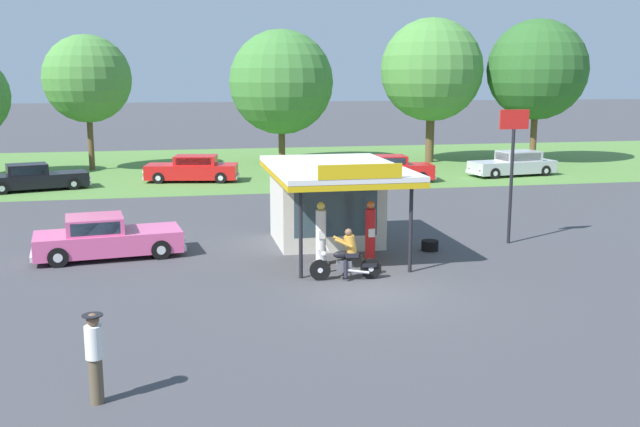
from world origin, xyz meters
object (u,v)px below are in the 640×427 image
object	(u,v)px
motorcycle_with_rider	(347,259)
roadside_pole_sign	(513,153)
parked_car_back_row_far_left	(514,164)
featured_classic_sedan	(106,238)
parked_car_back_row_centre_right	(391,170)
parked_car_back_row_left	(35,178)
spare_tire_stack	(430,245)
bystander_chatting_near_pumps	(95,355)
gas_pump_nearside	(321,236)
parked_car_back_row_far_right	(193,169)
gas_pump_offside	(370,234)

from	to	relation	value
motorcycle_with_rider	roadside_pole_sign	size ratio (longest dim) A/B	0.45
parked_car_back_row_far_left	roadside_pole_sign	distance (m)	19.21
featured_classic_sedan	motorcycle_with_rider	bearing A→B (deg)	-30.33
parked_car_back_row_centre_right	parked_car_back_row_left	distance (m)	19.79
parked_car_back_row_far_left	roadside_pole_sign	world-z (taller)	roadside_pole_sign
featured_classic_sedan	spare_tire_stack	xyz separation A→B (m)	(11.14, -1.28, -0.47)
featured_classic_sedan	bystander_chatting_near_pumps	world-z (taller)	bystander_chatting_near_pumps
gas_pump_nearside	bystander_chatting_near_pumps	bearing A→B (deg)	-123.95
parked_car_back_row_far_left	bystander_chatting_near_pumps	xyz separation A→B (m)	(-22.09, -27.91, 0.26)
parked_car_back_row_far_right	parked_car_back_row_far_left	bearing A→B (deg)	-4.03
parked_car_back_row_far_right	parked_car_back_row_left	xyz separation A→B (m)	(-8.43, -1.70, -0.06)
featured_classic_sedan	spare_tire_stack	world-z (taller)	featured_classic_sedan
gas_pump_offside	parked_car_back_row_left	size ratio (longest dim) A/B	0.36
motorcycle_with_rider	parked_car_back_row_left	xyz separation A→B (m)	(-12.43, 20.27, -0.00)
parked_car_back_row_centre_right	motorcycle_with_rider	bearing A→B (deg)	-110.55
spare_tire_stack	parked_car_back_row_far_left	bearing A→B (deg)	56.23
gas_pump_nearside	parked_car_back_row_centre_right	size ratio (longest dim) A/B	0.42
roadside_pole_sign	gas_pump_offside	bearing A→B (deg)	-163.53
featured_classic_sedan	roadside_pole_sign	xyz separation A→B (m)	(14.38, -0.75, 2.68)
parked_car_back_row_far_right	parked_car_back_row_centre_right	size ratio (longest dim) A/B	1.12
gas_pump_nearside	motorcycle_with_rider	world-z (taller)	gas_pump_nearside
bystander_chatting_near_pumps	spare_tire_stack	bearing A→B (deg)	45.01
gas_pump_nearside	motorcycle_with_rider	distance (m)	1.94
parked_car_back_row_far_right	motorcycle_with_rider	bearing A→B (deg)	-79.69
spare_tire_stack	featured_classic_sedan	bearing A→B (deg)	173.45
featured_classic_sedan	gas_pump_nearside	bearing A→B (deg)	-19.44
parked_car_back_row_left	parked_car_back_row_far_right	bearing A→B (deg)	11.42
parked_car_back_row_left	bystander_chatting_near_pumps	distance (m)	28.19
parked_car_back_row_centre_right	roadside_pole_sign	world-z (taller)	roadside_pole_sign
motorcycle_with_rider	spare_tire_stack	size ratio (longest dim) A/B	3.66
bystander_chatting_near_pumps	gas_pump_offside	bearing A→B (deg)	49.50
featured_classic_sedan	roadside_pole_sign	bearing A→B (deg)	-3.00
parked_car_back_row_left	gas_pump_nearside	bearing A→B (deg)	-56.88
gas_pump_offside	motorcycle_with_rider	size ratio (longest dim) A/B	0.94
parked_car_back_row_far_right	parked_car_back_row_centre_right	xyz separation A→B (m)	(11.34, -2.37, -0.01)
gas_pump_nearside	parked_car_back_row_far_left	world-z (taller)	gas_pump_nearside
motorcycle_with_rider	spare_tire_stack	xyz separation A→B (m)	(3.75, 3.04, -0.47)
featured_classic_sedan	spare_tire_stack	bearing A→B (deg)	-6.55
gas_pump_nearside	featured_classic_sedan	bearing A→B (deg)	160.56
motorcycle_with_rider	roadside_pole_sign	bearing A→B (deg)	27.03
spare_tire_stack	parked_car_back_row_left	bearing A→B (deg)	133.21
gas_pump_nearside	parked_car_back_row_centre_right	distance (m)	19.36
parked_car_back_row_far_left	spare_tire_stack	xyz separation A→B (m)	(-11.74, -17.55, -0.52)
featured_classic_sedan	parked_car_back_row_far_right	xyz separation A→B (m)	(3.39, 17.65, 0.06)
bystander_chatting_near_pumps	spare_tire_stack	size ratio (longest dim) A/B	2.96
spare_tire_stack	parked_car_back_row_centre_right	bearing A→B (deg)	77.74
gas_pump_offside	bystander_chatting_near_pumps	bearing A→B (deg)	-130.50
parked_car_back_row_far_right	spare_tire_stack	bearing A→B (deg)	-67.74
parked_car_back_row_left	featured_classic_sedan	bearing A→B (deg)	-72.45
spare_tire_stack	motorcycle_with_rider	bearing A→B (deg)	-140.93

